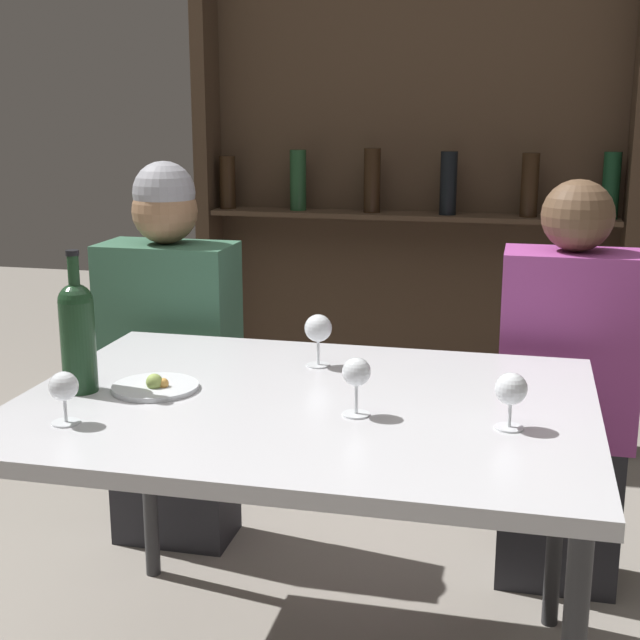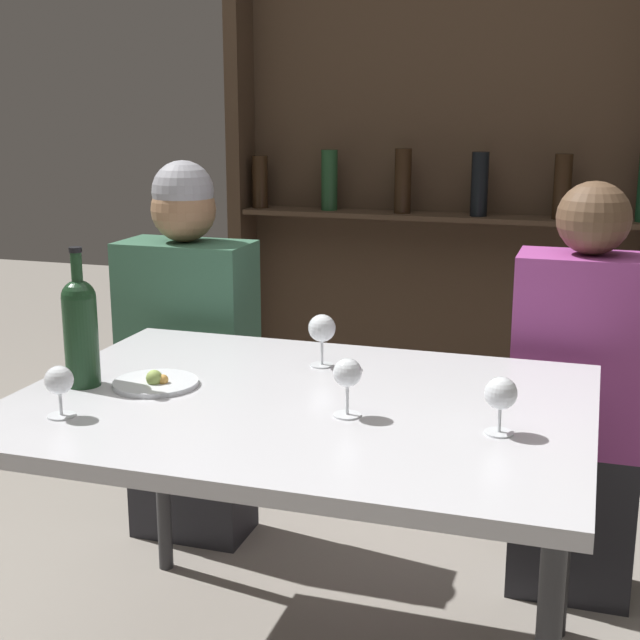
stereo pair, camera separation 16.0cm
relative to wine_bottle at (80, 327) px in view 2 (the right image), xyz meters
name	(u,v)px [view 2 (the right image)]	position (x,y,z in m)	size (l,w,h in m)	color
dining_table	(301,423)	(0.52, 0.06, -0.20)	(1.29, 0.96, 0.74)	silver
wine_rack_wall	(445,157)	(0.52, 1.86, 0.30)	(1.78, 0.21, 2.34)	#38281C
wine_bottle	(80,327)	(0.00, 0.00, 0.00)	(0.08, 0.08, 0.33)	#19381E
wine_glass_0	(59,382)	(0.07, -0.21, -0.07)	(0.06, 0.06, 0.11)	silver
wine_glass_1	(322,330)	(0.49, 0.32, -0.05)	(0.07, 0.07, 0.13)	silver
wine_glass_2	(501,395)	(0.98, -0.02, -0.06)	(0.07, 0.07, 0.12)	silver
wine_glass_3	(347,375)	(0.65, -0.02, -0.05)	(0.06, 0.06, 0.13)	silver
food_plate_0	(156,382)	(0.17, 0.05, -0.13)	(0.20, 0.20, 0.04)	silver
seated_person_left	(189,361)	(-0.08, 0.73, -0.29)	(0.41, 0.22, 1.23)	#26262B
seated_person_right	(580,407)	(1.12, 0.73, -0.32)	(0.38, 0.22, 1.20)	#26262B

